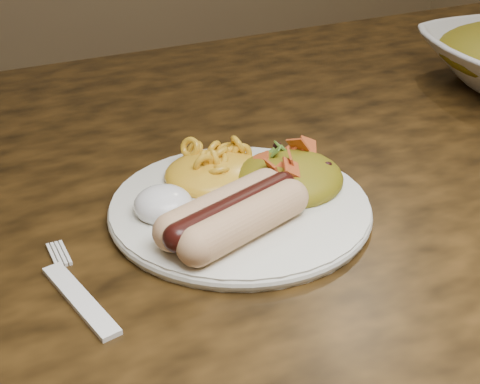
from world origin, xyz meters
name	(u,v)px	position (x,y,z in m)	size (l,w,h in m)	color
table	(276,258)	(0.00, 0.00, 0.66)	(1.60, 0.90, 0.75)	#4B2F11
plate	(240,208)	(-0.06, -0.04, 0.76)	(0.23, 0.23, 0.01)	silver
hotdog	(234,213)	(-0.09, -0.08, 0.78)	(0.12, 0.09, 0.03)	#E6B57C
mac_and_cheese	(215,159)	(-0.06, 0.01, 0.78)	(0.10, 0.09, 0.04)	gold
sour_cream	(163,197)	(-0.13, -0.03, 0.78)	(0.05, 0.05, 0.03)	white
taco_salad	(289,168)	(-0.01, -0.03, 0.78)	(0.10, 0.10, 0.04)	#AA5B08
fork	(80,299)	(-0.22, -0.10, 0.75)	(0.02, 0.14, 0.00)	white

